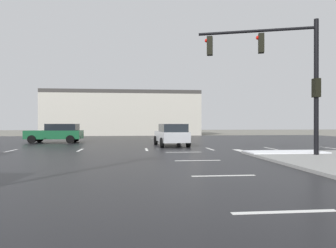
% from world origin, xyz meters
% --- Properties ---
extents(ground_plane, '(120.00, 120.00, 0.00)m').
position_xyz_m(ground_plane, '(0.00, 0.00, 0.00)').
color(ground_plane, slate).
extents(road_asphalt, '(44.00, 44.00, 0.02)m').
position_xyz_m(road_asphalt, '(0.00, 0.00, 0.01)').
color(road_asphalt, black).
rests_on(road_asphalt, ground_plane).
extents(snow_strip_curbside, '(4.00, 1.60, 0.06)m').
position_xyz_m(snow_strip_curbside, '(5.00, -4.00, 0.17)').
color(snow_strip_curbside, white).
rests_on(snow_strip_curbside, sidewalk_corner).
extents(lane_markings, '(36.15, 36.15, 0.01)m').
position_xyz_m(lane_markings, '(1.20, -1.38, 0.02)').
color(lane_markings, silver).
rests_on(lane_markings, road_asphalt).
extents(traffic_signal_mast, '(5.52, 2.02, 6.50)m').
position_xyz_m(traffic_signal_mast, '(4.48, -4.75, 4.46)').
color(traffic_signal_mast, black).
rests_on(traffic_signal_mast, sidewalk_corner).
extents(strip_building_background, '(20.96, 8.00, 6.06)m').
position_xyz_m(strip_building_background, '(-4.38, 25.66, 3.03)').
color(strip_building_background, beige).
rests_on(strip_building_background, ground_plane).
extents(sedan_green, '(4.60, 2.19, 1.58)m').
position_xyz_m(sedan_green, '(-9.25, 7.75, 0.85)').
color(sedan_green, '#195933').
rests_on(sedan_green, road_asphalt).
extents(sedan_silver, '(2.28, 4.63, 1.58)m').
position_xyz_m(sedan_silver, '(-0.11, 2.87, 0.85)').
color(sedan_silver, '#B7BABF').
rests_on(sedan_silver, road_asphalt).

